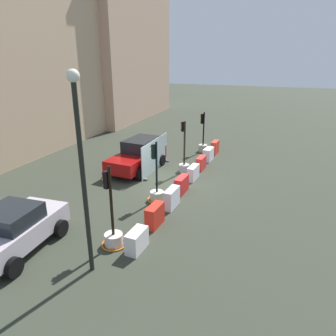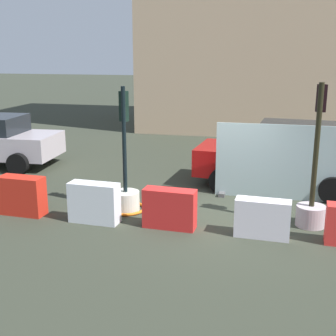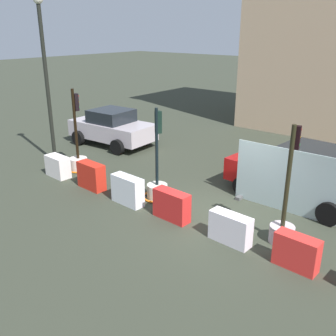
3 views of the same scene
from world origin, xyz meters
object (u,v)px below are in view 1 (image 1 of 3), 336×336
at_px(traffic_light_0, 113,233).
at_px(construction_barrier_3, 182,185).
at_px(car_red_compact, 138,155).
at_px(construction_barrier_4, 193,173).
at_px(construction_barrier_1, 155,216).
at_px(construction_barrier_5, 201,163).
at_px(construction_barrier_2, 172,198).
at_px(construction_barrier_6, 208,154).
at_px(traffic_light_2, 184,161).
at_px(construction_barrier_0, 137,241).
at_px(construction_barrier_7, 215,147).
at_px(car_silver_hatchback, 14,229).
at_px(traffic_light_1, 157,191).
at_px(traffic_light_3, 203,144).
at_px(street_lamp_post, 81,159).

height_order(traffic_light_0, construction_barrier_3, traffic_light_0).
bearing_deg(car_red_compact, construction_barrier_4, -97.72).
height_order(construction_barrier_1, construction_barrier_5, construction_barrier_1).
relative_size(traffic_light_0, construction_barrier_2, 2.75).
bearing_deg(construction_barrier_6, traffic_light_0, 174.98).
xyz_separation_m(traffic_light_2, car_red_compact, (-0.52, 2.76, 0.25)).
bearing_deg(construction_barrier_5, construction_barrier_0, -179.99).
height_order(construction_barrier_5, construction_barrier_7, construction_barrier_7).
distance_m(car_red_compact, car_silver_hatchback, 9.25).
relative_size(construction_barrier_3, construction_barrier_7, 1.11).
height_order(traffic_light_2, construction_barrier_4, traffic_light_2).
xyz_separation_m(traffic_light_0, traffic_light_1, (4.06, -0.05, -0.04)).
relative_size(construction_barrier_1, construction_barrier_6, 0.97).
distance_m(construction_barrier_2, construction_barrier_3, 1.69).
bearing_deg(construction_barrier_4, construction_barrier_0, 180.00).
xyz_separation_m(traffic_light_3, construction_barrier_3, (-7.40, -0.80, -0.16)).
distance_m(construction_barrier_0, car_silver_hatchback, 4.38).
relative_size(construction_barrier_1, construction_barrier_3, 0.94).
relative_size(traffic_light_3, construction_barrier_3, 2.52).
bearing_deg(street_lamp_post, construction_barrier_3, -7.14).
bearing_deg(construction_barrier_3, traffic_light_0, 170.44).
bearing_deg(construction_barrier_2, construction_barrier_0, 179.70).
height_order(construction_barrier_1, construction_barrier_3, construction_barrier_1).
distance_m(traffic_light_1, construction_barrier_0, 4.14).
relative_size(construction_barrier_0, street_lamp_post, 0.16).
bearing_deg(street_lamp_post, construction_barrier_4, -5.91).
xyz_separation_m(traffic_light_3, construction_barrier_1, (-10.90, -0.79, -0.13)).
relative_size(construction_barrier_6, car_red_compact, 0.24).
bearing_deg(construction_barrier_0, construction_barrier_1, 1.98).
bearing_deg(construction_barrier_5, traffic_light_1, 169.70).
bearing_deg(construction_barrier_1, construction_barrier_0, -178.02).
height_order(construction_barrier_4, construction_barrier_6, construction_barrier_6).
bearing_deg(construction_barrier_1, construction_barrier_5, -0.49).
xyz_separation_m(traffic_light_1, construction_barrier_6, (6.81, -0.90, -0.04)).
bearing_deg(construction_barrier_3, construction_barrier_7, -1.08).
bearing_deg(traffic_light_0, construction_barrier_4, -7.44).
bearing_deg(construction_barrier_2, traffic_light_3, 5.48).
relative_size(traffic_light_1, construction_barrier_3, 2.57).
distance_m(traffic_light_0, construction_barrier_2, 3.77).
relative_size(traffic_light_0, construction_barrier_3, 2.73).
height_order(traffic_light_2, construction_barrier_0, traffic_light_2).
bearing_deg(construction_barrier_3, traffic_light_1, 146.39).
distance_m(construction_barrier_7, car_red_compact, 6.06).
distance_m(traffic_light_0, traffic_light_3, 12.73).
distance_m(construction_barrier_4, street_lamp_post, 9.45).
height_order(traffic_light_0, construction_barrier_5, traffic_light_0).
xyz_separation_m(construction_barrier_0, car_red_compact, (7.75, 3.63, 0.52)).
distance_m(traffic_light_3, construction_barrier_5, 3.84).
bearing_deg(construction_barrier_0, car_red_compact, 25.09).
distance_m(traffic_light_0, construction_barrier_6, 10.91).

